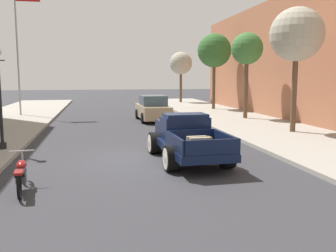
# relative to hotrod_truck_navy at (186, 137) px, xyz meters

# --- Properties ---
(ground_plane) EXTENTS (140.00, 140.00, 0.00)m
(ground_plane) POSITION_rel_hotrod_truck_navy_xyz_m (-1.35, 0.37, -0.75)
(ground_plane) COLOR #333338
(sidewalk_right) EXTENTS (5.50, 64.00, 0.15)m
(sidewalk_right) POSITION_rel_hotrod_truck_navy_xyz_m (5.90, 0.37, -0.68)
(sidewalk_right) COLOR #9E998E
(sidewalk_right) RESTS_ON ground
(hotrod_truck_navy) EXTENTS (2.32, 4.99, 1.58)m
(hotrod_truck_navy) POSITION_rel_hotrod_truck_navy_xyz_m (0.00, 0.00, 0.00)
(hotrod_truck_navy) COLOR #0F1938
(hotrod_truck_navy) RESTS_ON ground
(motorcycle_parked) EXTENTS (0.62, 2.11, 0.93)m
(motorcycle_parked) POSITION_rel_hotrod_truck_navy_xyz_m (-4.90, -2.79, -0.31)
(motorcycle_parked) COLOR black
(motorcycle_parked) RESTS_ON ground
(car_background_tan) EXTENTS (1.96, 4.35, 1.65)m
(car_background_tan) POSITION_rel_hotrod_truck_navy_xyz_m (0.54, 11.32, 0.01)
(car_background_tan) COLOR tan
(car_background_tan) RESTS_ON ground
(flagpole) EXTENTS (1.74, 0.16, 9.16)m
(flagpole) POSITION_rel_hotrod_truck_navy_xyz_m (-8.15, 15.52, 5.02)
(flagpole) COLOR #B2B2B7
(flagpole) RESTS_ON sidewalk_left
(street_tree_nearest) EXTENTS (2.58, 2.58, 6.00)m
(street_tree_nearest) POSITION_rel_hotrod_truck_navy_xyz_m (6.50, 4.35, 4.06)
(street_tree_nearest) COLOR brown
(street_tree_nearest) RESTS_ON sidewalk_right
(street_tree_second) EXTENTS (2.05, 2.05, 5.51)m
(street_tree_second) POSITION_rel_hotrod_truck_navy_xyz_m (6.55, 10.51, 3.81)
(street_tree_second) COLOR brown
(street_tree_second) RESTS_ON sidewalk_right
(street_tree_third) EXTENTS (2.80, 2.80, 6.25)m
(street_tree_third) POSITION_rel_hotrod_truck_navy_xyz_m (6.68, 17.70, 4.21)
(street_tree_third) COLOR brown
(street_tree_third) RESTS_ON sidewalk_right
(street_tree_farthest) EXTENTS (2.37, 2.37, 5.27)m
(street_tree_farthest) POSITION_rel_hotrod_truck_navy_xyz_m (5.78, 26.28, 3.45)
(street_tree_farthest) COLOR brown
(street_tree_farthest) RESTS_ON sidewalk_right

